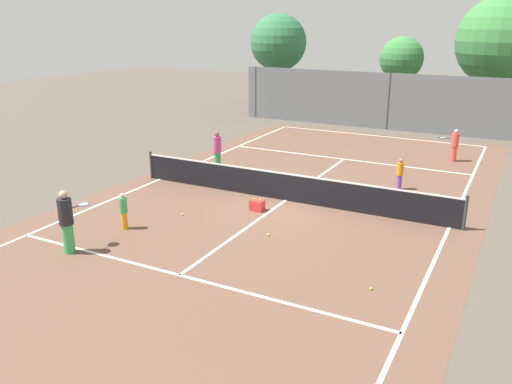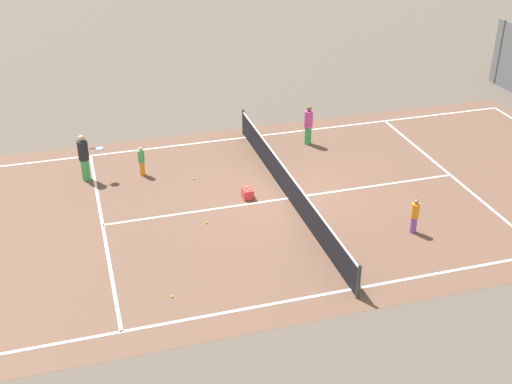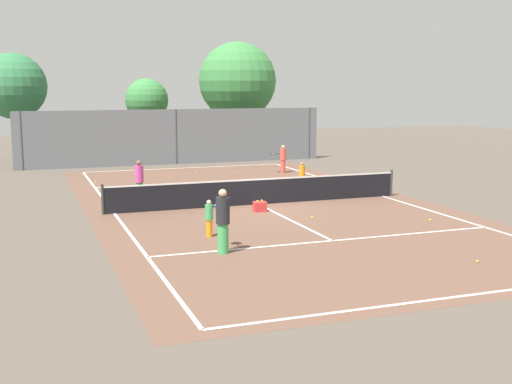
# 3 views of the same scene
# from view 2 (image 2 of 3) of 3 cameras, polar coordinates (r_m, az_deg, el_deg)

# --- Properties ---
(ground_plane) EXTENTS (80.00, 80.00, 0.00)m
(ground_plane) POSITION_cam_2_polar(r_m,az_deg,el_deg) (23.43, 2.77, -0.56)
(ground_plane) COLOR brown
(court_surface) EXTENTS (13.00, 25.00, 0.01)m
(court_surface) POSITION_cam_2_polar(r_m,az_deg,el_deg) (23.43, 2.77, -0.55)
(court_surface) COLOR brown
(court_surface) RESTS_ON ground_plane
(tennis_net) EXTENTS (11.90, 0.10, 1.10)m
(tennis_net) POSITION_cam_2_polar(r_m,az_deg,el_deg) (23.19, 2.79, 0.55)
(tennis_net) COLOR #333833
(tennis_net) RESTS_ON ground_plane
(player_1) EXTENTS (0.35, 0.35, 1.63)m
(player_1) POSITION_cam_2_polar(r_m,az_deg,el_deg) (27.32, 4.48, 5.73)
(player_1) COLOR #3FA559
(player_1) RESTS_ON ground_plane
(player_2) EXTENTS (0.24, 0.24, 1.14)m
(player_2) POSITION_cam_2_polar(r_m,az_deg,el_deg) (25.13, -9.73, 2.65)
(player_2) COLOR orange
(player_2) RESTS_ON ground_plane
(player_3) EXTENTS (0.25, 0.25, 1.19)m
(player_3) POSITION_cam_2_polar(r_m,az_deg,el_deg) (21.76, 13.36, -1.98)
(player_3) COLOR purple
(player_3) RESTS_ON ground_plane
(player_4) EXTENTS (0.45, 0.96, 1.78)m
(player_4) POSITION_cam_2_polar(r_m,az_deg,el_deg) (25.05, -14.43, 2.90)
(player_4) COLOR #3FA559
(player_4) RESTS_ON ground_plane
(ball_crate) EXTENTS (0.45, 0.34, 0.43)m
(ball_crate) POSITION_cam_2_polar(r_m,az_deg,el_deg) (23.34, -0.72, -0.13)
(ball_crate) COLOR red
(ball_crate) RESTS_ON ground_plane
(tennis_ball_0) EXTENTS (0.07, 0.07, 0.07)m
(tennis_ball_0) POSITION_cam_2_polar(r_m,az_deg,el_deg) (21.97, -4.21, -2.63)
(tennis_ball_0) COLOR #CCE533
(tennis_ball_0) RESTS_ON ground_plane
(tennis_ball_1) EXTENTS (0.07, 0.07, 0.07)m
(tennis_ball_1) POSITION_cam_2_polar(r_m,az_deg,el_deg) (30.94, 13.97, 6.13)
(tennis_ball_1) COLOR #CCE533
(tennis_ball_1) RESTS_ON ground_plane
(tennis_ball_4) EXTENTS (0.07, 0.07, 0.07)m
(tennis_ball_4) POSITION_cam_2_polar(r_m,az_deg,el_deg) (24.79, -5.35, 1.16)
(tennis_ball_4) COLOR #CCE533
(tennis_ball_4) RESTS_ON ground_plane
(tennis_ball_5) EXTENTS (0.07, 0.07, 0.07)m
(tennis_ball_5) POSITION_cam_2_polar(r_m,az_deg,el_deg) (18.79, -7.19, -8.84)
(tennis_ball_5) COLOR #CCE533
(tennis_ball_5) RESTS_ON ground_plane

